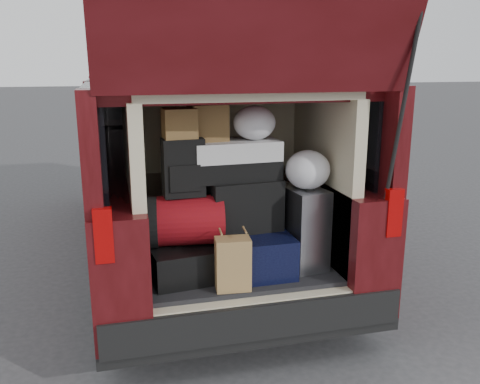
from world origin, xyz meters
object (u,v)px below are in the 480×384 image
at_px(black_hardshell, 178,259).
at_px(twotone_duffel, 235,160).
at_px(backpack, 183,167).
at_px(navy_hardshell, 249,249).
at_px(silver_roller, 303,227).
at_px(red_duffel, 185,220).
at_px(black_soft_case, 244,204).
at_px(kraft_bag, 233,264).

distance_m(black_hardshell, twotone_duffel, 0.75).
bearing_deg(backpack, twotone_duffel, 10.45).
bearing_deg(navy_hardshell, backpack, 178.43).
bearing_deg(silver_roller, twotone_duffel, 157.27).
bearing_deg(red_duffel, navy_hardshell, 6.55).
bearing_deg(navy_hardshell, silver_roller, -6.47).
xyz_separation_m(black_hardshell, backpack, (0.05, -0.01, 0.61)).
relative_size(navy_hardshell, backpack, 1.66).
relative_size(black_hardshell, navy_hardshell, 0.88).
distance_m(black_soft_case, twotone_duffel, 0.31).
height_order(navy_hardshell, twotone_duffel, twotone_duffel).
height_order(black_hardshell, kraft_bag, kraft_bag).
bearing_deg(black_soft_case, red_duffel, -177.82).
bearing_deg(backpack, silver_roller, -5.11).
height_order(black_hardshell, black_soft_case, black_soft_case).
bearing_deg(navy_hardshell, twotone_duffel, 130.29).
height_order(silver_roller, black_soft_case, black_soft_case).
xyz_separation_m(red_duffel, backpack, (0.00, 0.01, 0.34)).
distance_m(red_duffel, black_soft_case, 0.42).
xyz_separation_m(kraft_bag, twotone_duffel, (0.11, 0.38, 0.57)).
bearing_deg(silver_roller, red_duffel, 170.20).
bearing_deg(silver_roller, kraft_bag, -162.71).
height_order(silver_roller, red_duffel, silver_roller).
bearing_deg(black_soft_case, twotone_duffel, 141.56).
height_order(navy_hardshell, red_duffel, red_duffel).
bearing_deg(red_duffel, black_soft_case, 13.79).
bearing_deg(twotone_duffel, red_duffel, -168.71).
bearing_deg(black_hardshell, kraft_bag, -53.17).
height_order(silver_roller, backpack, backpack).
xyz_separation_m(black_hardshell, black_soft_case, (0.45, 0.03, 0.33)).
height_order(silver_roller, twotone_duffel, twotone_duffel).
relative_size(red_duffel, twotone_duffel, 0.86).
relative_size(silver_roller, backpack, 1.49).
bearing_deg(red_duffel, twotone_duffel, 19.97).
distance_m(navy_hardshell, silver_roller, 0.40).
bearing_deg(kraft_bag, twotone_duffel, 79.25).
distance_m(navy_hardshell, black_soft_case, 0.31).
relative_size(silver_roller, kraft_bag, 1.66).
distance_m(kraft_bag, backpack, 0.68).
xyz_separation_m(silver_roller, black_soft_case, (-0.40, 0.09, 0.16)).
distance_m(black_hardshell, kraft_bag, 0.43).
bearing_deg(backpack, red_duffel, -101.34).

